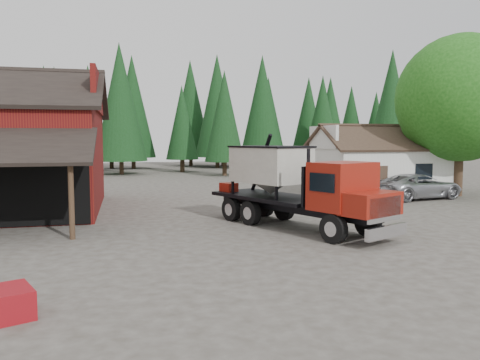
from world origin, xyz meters
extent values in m
plane|color=#423C34|center=(0.00, 0.00, 0.00)|extent=(120.00, 120.00, 0.00)
cube|color=maroon|center=(-5.00, 10.00, 6.00)|extent=(0.25, 7.00, 2.00)
cylinder|color=#382619|center=(-5.60, 2.10, 1.40)|extent=(0.20, 0.20, 2.80)
cube|color=silver|center=(13.00, 13.00, 1.50)|extent=(8.00, 6.00, 3.00)
cube|color=#38281E|center=(13.00, 11.50, 3.75)|extent=(8.60, 3.42, 1.80)
cube|color=#38281E|center=(13.00, 14.50, 3.75)|extent=(8.60, 3.42, 1.80)
cube|color=silver|center=(9.00, 13.00, 3.75)|extent=(0.20, 4.20, 1.50)
cube|color=silver|center=(17.00, 13.00, 3.75)|extent=(0.20, 4.20, 1.50)
cube|color=#38281E|center=(11.50, 9.98, 1.00)|extent=(0.90, 0.06, 2.00)
cube|color=black|center=(14.50, 9.98, 1.60)|extent=(1.20, 0.06, 1.00)
cylinder|color=#382619|center=(17.00, 10.00, 1.60)|extent=(0.60, 0.60, 3.20)
sphere|color=#1A5012|center=(17.00, 10.00, 6.20)|extent=(8.00, 8.00, 8.00)
sphere|color=#1A5012|center=(15.80, 10.80, 5.00)|extent=(4.40, 4.40, 4.40)
cylinder|color=#382619|center=(6.00, 30.00, 0.80)|extent=(0.44, 0.44, 1.60)
cone|color=black|center=(6.00, 30.00, 5.90)|extent=(3.96, 3.96, 9.00)
cylinder|color=#382619|center=(22.00, 26.00, 0.80)|extent=(0.44, 0.44, 1.60)
cone|color=black|center=(22.00, 26.00, 6.90)|extent=(4.84, 4.84, 11.00)
cylinder|color=#382619|center=(-4.00, 34.00, 0.80)|extent=(0.44, 0.44, 1.60)
cone|color=black|center=(-4.00, 34.00, 7.40)|extent=(5.28, 5.28, 12.00)
cylinder|color=black|center=(3.30, -0.80, 0.52)|extent=(0.73, 1.07, 1.03)
cylinder|color=black|center=(5.09, 0.03, 0.52)|extent=(0.73, 1.07, 1.03)
cylinder|color=black|center=(1.41, 3.29, 0.52)|extent=(0.73, 1.07, 1.03)
cylinder|color=black|center=(3.20, 4.11, 0.52)|extent=(0.73, 1.07, 1.03)
cylinder|color=black|center=(0.87, 4.48, 0.52)|extent=(0.73, 1.07, 1.03)
cylinder|color=black|center=(2.65, 5.31, 0.52)|extent=(0.73, 1.07, 1.03)
cube|color=black|center=(2.94, 2.34, 0.89)|extent=(4.31, 7.76, 0.38)
cube|color=silver|center=(4.80, -1.71, 0.52)|extent=(2.03, 1.06, 0.42)
cube|color=silver|center=(4.76, -1.62, 1.27)|extent=(1.66, 0.83, 0.84)
cube|color=maroon|center=(4.53, -1.11, 1.41)|extent=(2.43, 1.99, 0.80)
cube|color=maroon|center=(4.02, 0.00, 1.92)|extent=(2.71, 2.39, 1.73)
cube|color=black|center=(4.33, -0.68, 2.20)|extent=(1.82, 0.89, 0.84)
cylinder|color=black|center=(2.81, 0.37, 2.44)|extent=(0.17, 0.17, 1.69)
cube|color=black|center=(3.62, 0.85, 1.88)|extent=(2.13, 1.06, 1.50)
cube|color=black|center=(2.39, 3.53, 1.14)|extent=(4.45, 5.94, 0.15)
cube|color=beige|center=(2.39, 3.53, 2.53)|extent=(3.25, 3.71, 1.50)
cone|color=beige|center=(2.39, 3.53, 1.59)|extent=(2.74, 2.74, 0.66)
cube|color=black|center=(2.39, 3.53, 3.30)|extent=(3.38, 3.84, 0.08)
cylinder|color=black|center=(2.35, 4.96, 2.44)|extent=(0.52, 2.07, 2.86)
cube|color=maroon|center=(0.93, 5.34, 1.41)|extent=(0.82, 0.92, 0.42)
cylinder|color=silver|center=(4.74, 1.00, 0.80)|extent=(0.87, 1.07, 0.53)
imported|color=#B1B3B9|center=(13.65, 9.29, 0.76)|extent=(5.82, 3.36, 1.53)
cube|color=maroon|center=(-6.00, -5.42, 0.30)|extent=(1.07, 1.28, 0.60)
camera|label=1|loc=(-3.72, -15.57, 3.62)|focal=35.00mm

